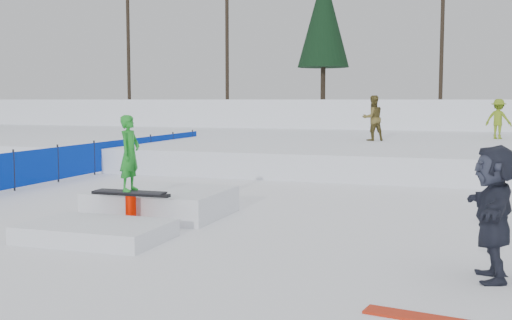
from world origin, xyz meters
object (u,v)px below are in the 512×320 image
(walker_ygreen, at_px, (498,119))
(walker_olive, at_px, (373,118))
(jib_rail_feature, at_px, (146,206))
(safety_fence, at_px, (94,158))
(spectator_dark, at_px, (493,213))

(walker_ygreen, bearing_deg, walker_olive, 52.75)
(walker_olive, relative_size, jib_rail_feature, 0.40)
(safety_fence, distance_m, jib_rail_feature, 8.43)
(safety_fence, xyz_separation_m, spectator_dark, (11.70, -8.71, 0.36))
(walker_olive, distance_m, walker_ygreen, 5.46)
(walker_olive, relative_size, spectator_dark, 0.97)
(safety_fence, xyz_separation_m, walker_olive, (7.75, 7.39, 1.13))
(walker_ygreen, distance_m, spectator_dark, 18.96)
(walker_ygreen, xyz_separation_m, spectator_dark, (-0.72, -18.93, -0.71))
(walker_olive, xyz_separation_m, walker_ygreen, (4.67, 2.84, -0.07))
(safety_fence, height_order, walker_olive, walker_olive)
(walker_olive, relative_size, walker_ygreen, 1.08)
(walker_ygreen, height_order, jib_rail_feature, walker_ygreen)
(walker_ygreen, relative_size, jib_rail_feature, 0.37)
(jib_rail_feature, bearing_deg, walker_ygreen, 67.09)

